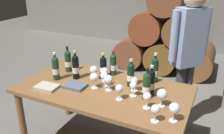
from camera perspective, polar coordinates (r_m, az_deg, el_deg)
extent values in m
cylinder|color=brown|center=(4.99, 5.46, 4.09)|extent=(0.60, 0.90, 0.60)
cylinder|color=brown|center=(4.82, 12.49, 3.01)|extent=(0.60, 0.90, 0.60)
cylinder|color=brown|center=(4.73, 19.88, 1.81)|extent=(0.60, 0.90, 0.60)
cylinder|color=brown|center=(4.75, 9.31, 9.81)|extent=(0.60, 0.90, 0.60)
cylinder|color=brown|center=(4.62, 16.87, 8.79)|extent=(0.60, 0.90, 0.60)
cube|color=brown|center=(2.38, -2.10, -5.44)|extent=(1.70, 0.90, 0.04)
cylinder|color=brown|center=(2.73, -20.84, -12.34)|extent=(0.07, 0.07, 0.72)
cylinder|color=brown|center=(3.22, -11.00, -5.67)|extent=(0.07, 0.07, 0.72)
cylinder|color=brown|center=(2.70, 17.08, -12.19)|extent=(0.07, 0.07, 0.72)
cylinder|color=black|center=(2.57, -2.11, -0.39)|extent=(0.07, 0.07, 0.19)
sphere|color=black|center=(2.54, -2.14, 1.72)|extent=(0.07, 0.07, 0.07)
cylinder|color=black|center=(2.53, -2.15, 2.23)|extent=(0.03, 0.03, 0.06)
cylinder|color=gold|center=(2.51, -2.16, 3.11)|extent=(0.03, 0.03, 0.02)
cylinder|color=silver|center=(2.58, -2.11, -0.59)|extent=(0.07, 0.07, 0.06)
cylinder|color=#19381E|center=(2.62, 0.26, 0.16)|extent=(0.07, 0.07, 0.20)
sphere|color=#19381E|center=(2.58, 0.26, 2.33)|extent=(0.07, 0.07, 0.07)
cylinder|color=#19381E|center=(2.58, 0.26, 2.86)|extent=(0.03, 0.03, 0.06)
cylinder|color=#B21E23|center=(2.56, 0.27, 3.76)|extent=(0.03, 0.03, 0.02)
cylinder|color=silver|center=(2.63, 0.26, -0.04)|extent=(0.07, 0.07, 0.06)
cylinder|color=black|center=(2.38, 4.52, -2.32)|extent=(0.07, 0.07, 0.20)
sphere|color=black|center=(2.33, 4.60, 0.05)|extent=(0.07, 0.07, 0.07)
cylinder|color=black|center=(2.32, 4.62, 0.63)|extent=(0.03, 0.03, 0.06)
cylinder|color=silver|center=(2.31, 4.65, 1.62)|extent=(0.03, 0.03, 0.02)
cylinder|color=silver|center=(2.38, 4.52, -2.54)|extent=(0.07, 0.07, 0.06)
cylinder|color=black|center=(2.23, 9.37, -4.16)|extent=(0.07, 0.07, 0.21)
sphere|color=black|center=(2.19, 9.55, -1.60)|extent=(0.07, 0.07, 0.07)
cylinder|color=black|center=(2.18, 9.59, -0.97)|extent=(0.03, 0.03, 0.06)
cylinder|color=silver|center=(2.16, 9.66, 0.11)|extent=(0.03, 0.03, 0.02)
cylinder|color=silver|center=(2.24, 9.35, -4.39)|extent=(0.07, 0.07, 0.06)
cylinder|color=#19381E|center=(2.75, -10.54, 0.99)|extent=(0.07, 0.07, 0.21)
sphere|color=#19381E|center=(2.72, -10.70, 3.16)|extent=(0.07, 0.07, 0.07)
cylinder|color=#19381E|center=(2.71, -10.74, 3.69)|extent=(0.03, 0.03, 0.07)
cylinder|color=black|center=(2.70, -10.80, 4.59)|extent=(0.03, 0.03, 0.02)
cylinder|color=silver|center=(2.76, -10.52, 0.79)|extent=(0.07, 0.07, 0.06)
cylinder|color=black|center=(2.49, 10.24, -1.19)|extent=(0.07, 0.07, 0.22)
sphere|color=black|center=(2.44, 10.42, 1.35)|extent=(0.07, 0.07, 0.07)
cylinder|color=black|center=(2.43, 10.47, 1.99)|extent=(0.03, 0.03, 0.07)
cylinder|color=silver|center=(2.42, 10.55, 3.05)|extent=(0.03, 0.03, 0.03)
cylinder|color=silver|center=(2.49, 10.22, -1.42)|extent=(0.07, 0.07, 0.07)
cylinder|color=#19381E|center=(2.57, -13.39, -0.74)|extent=(0.07, 0.07, 0.21)
sphere|color=#19381E|center=(2.53, -13.61, 1.61)|extent=(0.07, 0.07, 0.07)
cylinder|color=#19381E|center=(2.52, -13.67, 2.19)|extent=(0.03, 0.03, 0.07)
cylinder|color=silver|center=(2.51, -13.76, 3.17)|extent=(0.03, 0.03, 0.02)
cylinder|color=silver|center=(2.58, -13.37, -0.96)|extent=(0.07, 0.07, 0.06)
cylinder|color=black|center=(2.56, -8.75, -0.45)|extent=(0.07, 0.07, 0.22)
sphere|color=black|center=(2.51, -8.90, 2.00)|extent=(0.07, 0.07, 0.07)
cylinder|color=black|center=(2.50, -8.94, 2.62)|extent=(0.03, 0.03, 0.07)
cylinder|color=tan|center=(2.49, -9.00, 3.65)|extent=(0.03, 0.03, 0.03)
cylinder|color=silver|center=(2.56, -8.73, -0.67)|extent=(0.07, 0.07, 0.07)
cylinder|color=#19381E|center=(2.16, 8.31, -5.05)|extent=(0.07, 0.07, 0.21)
sphere|color=#19381E|center=(2.11, 8.47, -2.38)|extent=(0.07, 0.07, 0.07)
cylinder|color=#19381E|center=(2.10, 8.51, -1.71)|extent=(0.03, 0.03, 0.07)
cylinder|color=black|center=(2.08, 8.58, -0.58)|extent=(0.03, 0.03, 0.02)
cylinder|color=silver|center=(2.16, 8.29, -5.29)|extent=(0.07, 0.07, 0.06)
cylinder|color=white|center=(1.91, 10.25, -12.76)|extent=(0.06, 0.06, 0.00)
cylinder|color=white|center=(1.88, 10.33, -11.76)|extent=(0.01, 0.01, 0.07)
sphere|color=white|center=(1.85, 10.48, -9.99)|extent=(0.07, 0.07, 0.07)
cylinder|color=white|center=(1.94, 14.51, -12.45)|extent=(0.06, 0.06, 0.00)
cylinder|color=white|center=(1.92, 14.62, -11.46)|extent=(0.01, 0.01, 0.07)
sphere|color=white|center=(1.88, 14.84, -9.58)|extent=(0.09, 0.09, 0.09)
cylinder|color=white|center=(2.32, 5.37, -5.67)|extent=(0.06, 0.06, 0.00)
cylinder|color=white|center=(2.30, 5.40, -4.79)|extent=(0.01, 0.01, 0.07)
sphere|color=white|center=(2.27, 5.46, -3.29)|extent=(0.07, 0.07, 0.07)
cylinder|color=white|center=(2.11, 11.75, -9.16)|extent=(0.06, 0.06, 0.00)
cylinder|color=white|center=(2.09, 11.83, -8.23)|extent=(0.01, 0.01, 0.07)
sphere|color=white|center=(2.05, 12.00, -6.40)|extent=(0.09, 0.09, 0.09)
cylinder|color=white|center=(2.55, -4.35, -2.98)|extent=(0.06, 0.06, 0.00)
cylinder|color=white|center=(2.53, -4.37, -2.16)|extent=(0.01, 0.01, 0.07)
sphere|color=white|center=(2.50, -4.42, -0.64)|extent=(0.08, 0.08, 0.08)
cylinder|color=white|center=(2.32, -0.82, -5.58)|extent=(0.06, 0.06, 0.00)
cylinder|color=white|center=(2.30, -0.83, -4.70)|extent=(0.01, 0.01, 0.07)
sphere|color=white|center=(2.27, -0.84, -3.02)|extent=(0.09, 0.09, 0.09)
cylinder|color=white|center=(2.37, -4.25, -5.01)|extent=(0.06, 0.06, 0.00)
cylinder|color=white|center=(2.35, -4.28, -4.14)|extent=(0.01, 0.01, 0.07)
sphere|color=white|center=(2.32, -4.33, -2.46)|extent=(0.09, 0.09, 0.09)
cylinder|color=white|center=(2.51, -1.80, -3.30)|extent=(0.06, 0.06, 0.00)
cylinder|color=white|center=(2.49, -1.81, -2.47)|extent=(0.01, 0.01, 0.07)
sphere|color=white|center=(2.47, -1.83, -0.99)|extent=(0.08, 0.08, 0.08)
cylinder|color=white|center=(2.17, 1.75, -7.75)|extent=(0.06, 0.06, 0.00)
cylinder|color=white|center=(2.15, 1.77, -6.83)|extent=(0.01, 0.01, 0.07)
sphere|color=white|center=(2.11, 1.79, -5.19)|extent=(0.07, 0.07, 0.07)
cylinder|color=white|center=(2.41, -1.84, -4.48)|extent=(0.06, 0.06, 0.00)
cylinder|color=white|center=(2.39, -1.85, -3.62)|extent=(0.01, 0.01, 0.07)
sphere|color=white|center=(2.36, -1.88, -2.07)|extent=(0.08, 0.08, 0.08)
cylinder|color=white|center=(2.23, 5.08, -6.90)|extent=(0.06, 0.06, 0.00)
cylinder|color=white|center=(2.21, 5.12, -6.00)|extent=(0.01, 0.01, 0.07)
sphere|color=white|center=(2.18, 5.18, -4.45)|extent=(0.07, 0.07, 0.07)
cylinder|color=white|center=(2.06, 8.30, -9.71)|extent=(0.06, 0.06, 0.00)
cylinder|color=white|center=(2.04, 8.36, -8.75)|extent=(0.01, 0.01, 0.07)
sphere|color=white|center=(2.01, 8.47, -7.08)|extent=(0.07, 0.07, 0.07)
cube|color=#B2A893|center=(2.44, -15.44, -4.64)|extent=(0.23, 0.17, 0.03)
cube|color=#4C5670|center=(2.40, -8.95, -4.53)|extent=(0.22, 0.16, 0.03)
cylinder|color=#383842|center=(3.02, 17.39, -6.89)|extent=(0.11, 0.11, 0.85)
cylinder|color=#383842|center=(2.95, 15.72, -7.35)|extent=(0.11, 0.11, 0.85)
cube|color=#8499BC|center=(2.71, 18.28, 6.82)|extent=(0.35, 0.36, 0.64)
cylinder|color=#8499BC|center=(2.84, 21.63, 7.72)|extent=(0.08, 0.08, 0.54)
cylinder|color=#8499BC|center=(2.58, 14.75, 7.17)|extent=(0.08, 0.08, 0.54)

